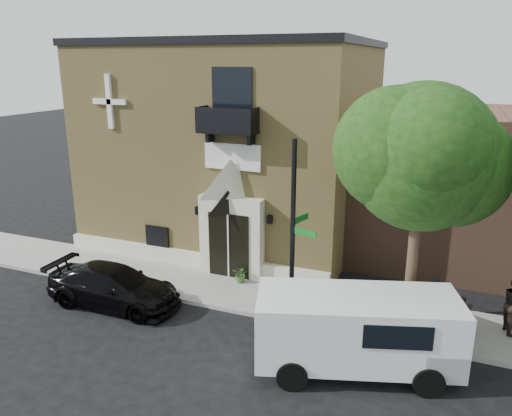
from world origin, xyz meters
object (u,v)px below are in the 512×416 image
at_px(dumpster, 424,313).
at_px(pedestrian_near, 433,307).
at_px(fire_hydrant, 388,324).
at_px(street_sign, 293,232).
at_px(black_sedan, 114,286).
at_px(cargo_van, 364,330).

distance_m(dumpster, pedestrian_near, 0.37).
distance_m(fire_hydrant, dumpster, 1.24).
bearing_deg(pedestrian_near, street_sign, 3.12).
bearing_deg(pedestrian_near, dumpster, -14.43).
bearing_deg(black_sedan, fire_hydrant, -83.74).
height_order(street_sign, fire_hydrant, street_sign).
distance_m(black_sedan, street_sign, 6.82).
bearing_deg(cargo_van, pedestrian_near, 37.84).
relative_size(cargo_van, dumpster, 2.57).
relative_size(street_sign, fire_hydrant, 6.76).
relative_size(black_sedan, pedestrian_near, 2.59).
xyz_separation_m(dumpster, pedestrian_near, (0.24, -0.04, 0.28)).
bearing_deg(black_sedan, cargo_van, -94.87).
distance_m(cargo_van, dumpster, 2.92).
bearing_deg(fire_hydrant, dumpster, 34.68).
bearing_deg(street_sign, black_sedan, -151.79).
relative_size(cargo_van, street_sign, 0.99).
relative_size(black_sedan, dumpster, 2.14).
distance_m(black_sedan, pedestrian_near, 10.79).
bearing_deg(street_sign, fire_hydrant, 15.08).
bearing_deg(pedestrian_near, fire_hydrant, 23.51).
height_order(fire_hydrant, dumpster, dumpster).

